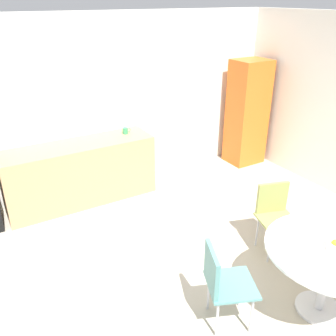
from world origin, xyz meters
TOP-DOWN VIEW (x-y plane):
  - ground_plane at (0.00, 0.00)m, footprint 6.00×6.00m
  - wall_back at (0.00, 3.00)m, footprint 6.00×0.10m
  - counter_block at (-0.48, 2.65)m, footprint 2.14×0.60m
  - locker_cabinet at (2.55, 2.55)m, footprint 0.60×0.50m
  - round_table at (0.83, -0.55)m, footprint 1.19×1.19m
  - chair_olive at (1.13, 0.41)m, footprint 0.53×0.53m
  - chair_teal at (-0.11, -0.17)m, footprint 0.55×0.55m
  - mug_white at (0.28, 2.69)m, footprint 0.13×0.08m

SIDE VIEW (x-z plane):
  - ground_plane at x=0.00m, z-range 0.00..0.00m
  - counter_block at x=-0.48m, z-range 0.00..0.90m
  - chair_olive at x=1.13m, z-range 0.11..0.94m
  - chair_teal at x=-0.11m, z-range 0.11..0.94m
  - round_table at x=0.83m, z-range 0.25..0.99m
  - locker_cabinet at x=2.55m, z-range 0.00..1.83m
  - mug_white at x=0.28m, z-range 0.90..1.00m
  - wall_back at x=0.00m, z-range 0.00..2.60m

